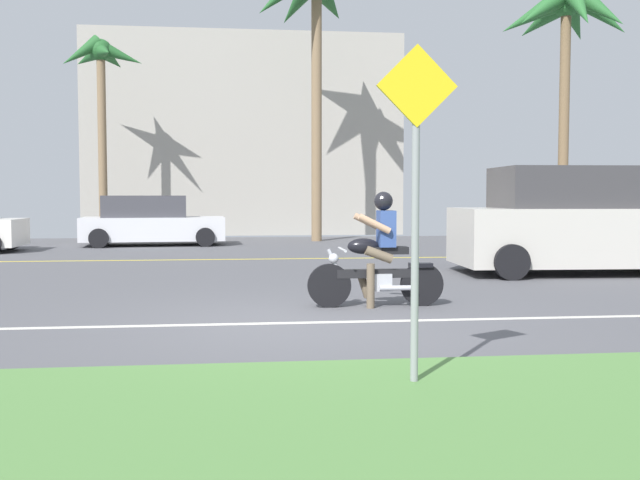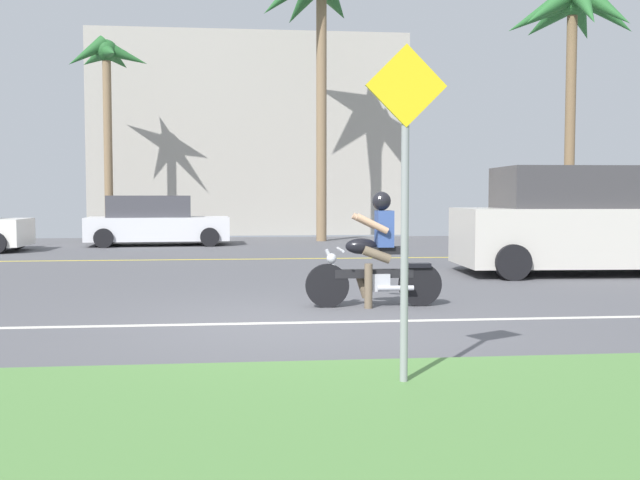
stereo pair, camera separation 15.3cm
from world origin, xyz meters
name	(u,v)px [view 1 (the left image)]	position (x,y,z in m)	size (l,w,h in m)	color
ground	(286,292)	(0.00, 3.00, -0.02)	(56.00, 30.00, 0.04)	#545459
grass_median	(366,435)	(0.00, -4.10, 0.03)	(56.00, 3.80, 0.06)	#548442
lane_line_near	(303,323)	(0.00, 0.03, 0.00)	(50.40, 0.12, 0.01)	silver
lane_line_far	(269,259)	(0.00, 8.74, 0.00)	(50.40, 0.12, 0.01)	yellow
motorcyclist	(377,258)	(1.11, 1.17, 0.65)	(1.85, 0.60, 1.54)	black
suv_nearby	(585,222)	(5.88, 4.86, 0.99)	(5.06, 2.39, 2.04)	beige
parked_car_1	(151,222)	(-3.31, 13.91, 0.70)	(4.30, 2.19, 1.50)	silver
palm_tree_0	(101,71)	(-5.12, 16.43, 5.60)	(2.75, 2.81, 6.72)	#846B4C
palm_tree_1	(566,19)	(10.79, 16.31, 7.66)	(4.70, 4.66, 9.08)	brown
palm_tree_2	(315,3)	(1.84, 15.43, 7.74)	(4.48, 4.42, 9.13)	#846B4C
street_sign	(416,182)	(0.58, -2.98, 1.59)	(0.62, 0.06, 2.62)	gray
building_far	(245,137)	(-0.39, 21.00, 3.83)	(12.04, 4.00, 7.65)	#A8A399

